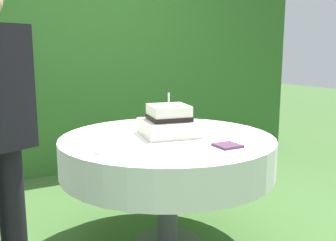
# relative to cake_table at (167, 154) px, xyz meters

# --- Properties ---
(foliage_hedge) EXTENTS (5.63, 0.58, 2.49)m
(foliage_hedge) POSITION_rel_cake_table_xyz_m (0.00, 2.14, 0.61)
(foliage_hedge) COLOR #336628
(foliage_hedge) RESTS_ON ground_plane
(cake_table) EXTENTS (1.36, 1.36, 0.75)m
(cake_table) POSITION_rel_cake_table_xyz_m (0.00, 0.00, 0.00)
(cake_table) COLOR #4C4C51
(cake_table) RESTS_ON ground_plane
(wedding_cake) EXTENTS (0.39, 0.39, 0.28)m
(wedding_cake) POSITION_rel_cake_table_xyz_m (0.03, 0.03, 0.20)
(wedding_cake) COLOR silver
(wedding_cake) RESTS_ON cake_table
(serving_plate_near) EXTENTS (0.14, 0.14, 0.01)m
(serving_plate_near) POSITION_rel_cake_table_xyz_m (0.03, 0.42, 0.12)
(serving_plate_near) COLOR white
(serving_plate_near) RESTS_ON cake_table
(serving_plate_far) EXTENTS (0.15, 0.15, 0.01)m
(serving_plate_far) POSITION_rel_cake_table_xyz_m (-0.46, -0.19, 0.12)
(serving_plate_far) COLOR white
(serving_plate_far) RESTS_ON cake_table
(serving_plate_left) EXTENTS (0.11, 0.11, 0.01)m
(serving_plate_left) POSITION_rel_cake_table_xyz_m (0.35, 0.39, 0.12)
(serving_plate_left) COLOR white
(serving_plate_left) RESTS_ON cake_table
(serving_plate_right) EXTENTS (0.12, 0.12, 0.01)m
(serving_plate_right) POSITION_rel_cake_table_xyz_m (-0.29, 0.47, 0.12)
(serving_plate_right) COLOR white
(serving_plate_right) RESTS_ON cake_table
(napkin_stack) EXTENTS (0.13, 0.13, 0.01)m
(napkin_stack) POSITION_rel_cake_table_xyz_m (0.17, -0.40, 0.12)
(napkin_stack) COLOR #4C2D47
(napkin_stack) RESTS_ON cake_table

